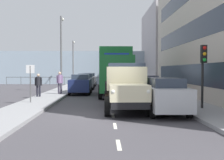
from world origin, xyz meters
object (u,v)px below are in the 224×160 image
object	(u,v)px
lorry_cargo_green	(115,70)
car_grey_oppositeside_1	(86,81)
lamp_post_promenade	(61,47)
street_sign	(30,77)
car_red_kerbside_1	(145,87)
truck_vintage_cream	(126,88)
traffic_light_near	(203,62)
pedestrian_in_dark_coat	(38,83)
lamp_post_far	(73,58)
car_white_oppositeside_2	(89,79)
car_silver_kerbside_near	(164,95)
pedestrian_strolling	(60,81)
car_navy_oppositeside_0	(81,84)

from	to	relation	value
lorry_cargo_green	car_grey_oppositeside_1	world-z (taller)	lorry_cargo_green
car_grey_oppositeside_1	lamp_post_promenade	world-z (taller)	lamp_post_promenade
lorry_cargo_green	street_sign	distance (m)	7.78
car_red_kerbside_1	lamp_post_promenade	distance (m)	10.18
truck_vintage_cream	car_red_kerbside_1	xyz separation A→B (m)	(-1.78, -5.29, -0.28)
traffic_light_near	truck_vintage_cream	bearing A→B (deg)	0.95
pedestrian_in_dark_coat	lamp_post_promenade	bearing A→B (deg)	-98.59
lamp_post_far	car_white_oppositeside_2	bearing A→B (deg)	140.27
car_grey_oppositeside_1	lamp_post_promenade	distance (m)	5.84
car_silver_kerbside_near	street_sign	bearing A→B (deg)	-25.39
lamp_post_promenade	street_sign	world-z (taller)	lamp_post_promenade
pedestrian_strolling	lamp_post_promenade	bearing A→B (deg)	-83.55
lorry_cargo_green	car_silver_kerbside_near	xyz separation A→B (m)	(-2.00, 9.15, -1.18)
truck_vintage_cream	car_silver_kerbside_near	size ratio (longest dim) A/B	1.23
car_silver_kerbside_near	lamp_post_promenade	distance (m)	14.72
pedestrian_strolling	traffic_light_near	size ratio (longest dim) A/B	0.57
lamp_post_promenade	car_white_oppositeside_2	bearing A→B (deg)	-100.61
car_silver_kerbside_near	street_sign	size ratio (longest dim) A/B	2.03
car_navy_oppositeside_0	traffic_light_near	bearing A→B (deg)	124.88
lorry_cargo_green	pedestrian_strolling	world-z (taller)	lorry_cargo_green
truck_vintage_cream	pedestrian_in_dark_coat	bearing A→B (deg)	-47.59
car_grey_oppositeside_1	car_silver_kerbside_near	bearing A→B (deg)	106.23
car_navy_oppositeside_0	lorry_cargo_green	bearing A→B (deg)	150.73
lamp_post_promenade	lamp_post_far	distance (m)	12.27
car_white_oppositeside_2	car_grey_oppositeside_1	bearing A→B (deg)	90.00
car_silver_kerbside_near	street_sign	distance (m)	8.13
traffic_light_near	car_red_kerbside_1	bearing A→B (deg)	-67.74
pedestrian_in_dark_coat	pedestrian_strolling	xyz separation A→B (m)	(-1.21, -2.17, 0.09)
pedestrian_in_dark_coat	car_silver_kerbside_near	bearing A→B (deg)	137.45
street_sign	lorry_cargo_green	bearing A→B (deg)	-133.10
truck_vintage_cream	car_navy_oppositeside_0	size ratio (longest dim) A/B	1.35
car_silver_kerbside_near	lamp_post_promenade	size ratio (longest dim) A/B	0.66
truck_vintage_cream	car_navy_oppositeside_0	xyz separation A→B (m)	(3.15, -10.21, -0.28)
car_grey_oppositeside_1	pedestrian_in_dark_coat	bearing A→B (deg)	74.29
car_white_oppositeside_2	pedestrian_strolling	distance (m)	13.82
car_white_oppositeside_2	traffic_light_near	world-z (taller)	traffic_light_near
truck_vintage_cream	traffic_light_near	bearing A→B (deg)	-179.05
traffic_light_near	pedestrian_in_dark_coat	bearing A→B (deg)	-33.14
car_silver_kerbside_near	pedestrian_in_dark_coat	bearing A→B (deg)	-42.55
pedestrian_strolling	car_silver_kerbside_near	bearing A→B (deg)	125.12
traffic_light_near	car_silver_kerbside_near	bearing A→B (deg)	16.81
car_red_kerbside_1	car_navy_oppositeside_0	distance (m)	6.96
car_navy_oppositeside_0	lamp_post_far	distance (m)	14.51
car_white_oppositeside_2	pedestrian_strolling	size ratio (longest dim) A/B	2.45
car_navy_oppositeside_0	lamp_post_far	size ratio (longest dim) A/B	0.69
truck_vintage_cream	car_white_oppositeside_2	world-z (taller)	truck_vintage_cream
car_white_oppositeside_2	car_navy_oppositeside_0	bearing A→B (deg)	90.00
car_white_oppositeside_2	traffic_light_near	bearing A→B (deg)	107.58
pedestrian_in_dark_coat	car_white_oppositeside_2	bearing A→B (deg)	-99.91
truck_vintage_cream	traffic_light_near	distance (m)	4.13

